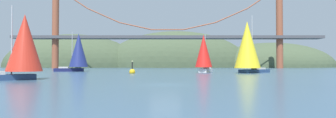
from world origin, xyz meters
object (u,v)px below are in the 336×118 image
object	(u,v)px
sailboat_scarlet_sail	(24,45)
channel_buoy	(133,71)
sailboat_navy_sail	(79,51)
sailboat_yellow_sail	(249,46)
sailboat_red_spinnaker	(205,53)

from	to	relation	value
sailboat_scarlet_sail	channel_buoy	bearing A→B (deg)	65.71
sailboat_navy_sail	sailboat_yellow_sail	size ratio (longest dim) A/B	0.82
channel_buoy	sailboat_navy_sail	bearing A→B (deg)	135.31
sailboat_navy_sail	sailboat_scarlet_sail	xyz separation A→B (m)	(5.71, -35.56, -0.97)
sailboat_yellow_sail	channel_buoy	size ratio (longest dim) A/B	4.41
sailboat_red_spinnaker	sailboat_navy_sail	size ratio (longest dim) A/B	0.86
sailboat_navy_sail	sailboat_scarlet_sail	size ratio (longest dim) A/B	1.18
sailboat_red_spinnaker	sailboat_navy_sail	xyz separation A→B (m)	(-29.31, 7.74, 0.64)
sailboat_navy_sail	channel_buoy	xyz separation A→B (m)	(15.04, -14.88, -4.44)
sailboat_red_spinnaker	sailboat_yellow_sail	bearing A→B (deg)	-24.52
sailboat_yellow_sail	sailboat_red_spinnaker	bearing A→B (deg)	155.48
sailboat_navy_sail	channel_buoy	bearing A→B (deg)	-44.69
sailboat_red_spinnaker	channel_buoy	distance (m)	16.41
sailboat_red_spinnaker	channel_buoy	world-z (taller)	sailboat_red_spinnaker
sailboat_yellow_sail	channel_buoy	world-z (taller)	sailboat_yellow_sail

